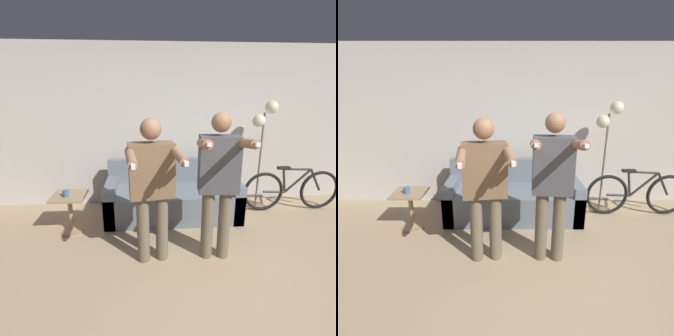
# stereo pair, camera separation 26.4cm
# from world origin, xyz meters

# --- Properties ---
(ground_plane) EXTENTS (16.00, 16.00, 0.00)m
(ground_plane) POSITION_xyz_m (0.00, 0.00, 0.00)
(ground_plane) COLOR tan
(wall_back) EXTENTS (10.00, 0.05, 2.60)m
(wall_back) POSITION_xyz_m (0.00, 2.51, 1.30)
(wall_back) COLOR beige
(wall_back) RESTS_ON ground_plane
(couch) EXTENTS (2.00, 0.84, 0.84)m
(couch) POSITION_xyz_m (-0.27, 1.90, 0.28)
(couch) COLOR slate
(couch) RESTS_ON ground_plane
(person_left) EXTENTS (0.60, 0.72, 1.64)m
(person_left) POSITION_xyz_m (-0.60, 0.79, 0.95)
(person_left) COLOR #6B604C
(person_left) RESTS_ON ground_plane
(person_right) EXTENTS (0.54, 0.70, 1.69)m
(person_right) POSITION_xyz_m (0.12, 0.79, 0.98)
(person_right) COLOR #6B604C
(person_right) RESTS_ON ground_plane
(cat) EXTENTS (0.52, 0.11, 0.17)m
(cat) POSITION_xyz_m (-0.51, 2.22, 0.92)
(cat) COLOR #B7AD9E
(cat) RESTS_ON couch
(floor_lamp) EXTENTS (0.37, 0.28, 1.74)m
(floor_lamp) POSITION_xyz_m (1.16, 2.08, 1.35)
(floor_lamp) COLOR #756047
(floor_lamp) RESTS_ON ground_plane
(side_table) EXTENTS (0.44, 0.44, 0.55)m
(side_table) POSITION_xyz_m (-1.71, 1.51, 0.39)
(side_table) COLOR #A38460
(side_table) RESTS_ON ground_plane
(cup) EXTENTS (0.08, 0.08, 0.09)m
(cup) POSITION_xyz_m (-1.73, 1.47, 0.59)
(cup) COLOR #3D6693
(cup) RESTS_ON side_table
(bicycle) EXTENTS (1.59, 0.07, 0.74)m
(bicycle) POSITION_xyz_m (1.67, 1.94, 0.34)
(bicycle) COLOR black
(bicycle) RESTS_ON ground_plane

